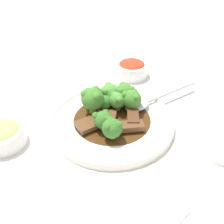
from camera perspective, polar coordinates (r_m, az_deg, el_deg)
name	(u,v)px	position (r m, az deg, el deg)	size (l,w,h in m)	color
ground_plane	(112,124)	(0.58, 0.00, -2.67)	(4.00, 4.00, 0.00)	silver
main_plate	(112,121)	(0.58, 0.00, -1.90)	(0.27, 0.27, 0.02)	white
beef_strip_0	(105,116)	(0.57, -1.49, -0.89)	(0.06, 0.06, 0.01)	brown
beef_strip_1	(133,118)	(0.56, 4.59, -1.29)	(0.05, 0.05, 0.02)	#56331E
beef_strip_2	(91,123)	(0.55, -4.70, -2.51)	(0.07, 0.05, 0.01)	brown
beef_strip_3	(130,127)	(0.54, 3.89, -3.32)	(0.06, 0.05, 0.01)	brown
broccoli_floret_0	(125,93)	(0.60, 2.78, 4.12)	(0.05, 0.05, 0.05)	#7FA84C
broccoli_floret_1	(105,102)	(0.58, -1.61, 2.26)	(0.03, 0.03, 0.04)	#7FA84C
broccoli_floret_2	(132,99)	(0.58, 4.32, 2.84)	(0.04, 0.04, 0.05)	#7FA84C
broccoli_floret_3	(110,93)	(0.60, -0.39, 4.13)	(0.05, 0.05, 0.05)	#7FA84C
broccoli_floret_4	(93,96)	(0.60, -4.20, 3.53)	(0.04, 0.04, 0.05)	#8EB756
broccoli_floret_5	(93,98)	(0.57, -4.25, 2.97)	(0.05, 0.05, 0.06)	#7FA84C
broccoli_floret_6	(112,128)	(0.51, 0.01, -3.48)	(0.04, 0.04, 0.04)	#8EB756
broccoli_floret_7	(118,100)	(0.58, 1.23, 2.69)	(0.04, 0.04, 0.04)	#7FA84C
broccoli_floret_8	(103,120)	(0.53, -1.94, -1.67)	(0.04, 0.04, 0.04)	#7FA84C
serving_spoon	(143,103)	(0.61, 6.82, 2.06)	(0.22, 0.07, 0.01)	#B7B7BC
side_bowl_kimchi	(132,68)	(0.76, 4.32, 9.48)	(0.09, 0.09, 0.05)	white
side_bowl_appetizer	(3,135)	(0.57, -22.72, -4.59)	(0.09, 0.09, 0.04)	white
sauce_dish	(219,151)	(0.55, 22.32, -7.77)	(0.07, 0.07, 0.01)	white
paper_napkin	(148,209)	(0.44, 7.77, -20.10)	(0.10, 0.10, 0.01)	silver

